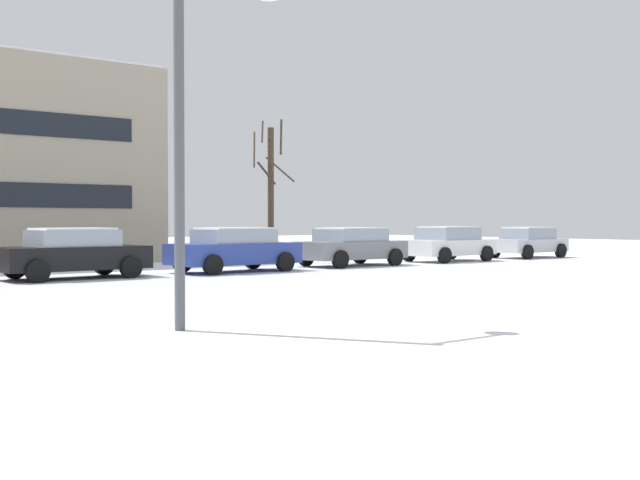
# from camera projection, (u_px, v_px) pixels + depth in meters

# --- Properties ---
(street_lamp) EXTENTS (1.88, 0.36, 5.73)m
(street_lamp) POSITION_uv_depth(u_px,v_px,m) (199.00, 101.00, 11.85)
(street_lamp) COLOR #4C4F54
(street_lamp) RESTS_ON ground
(parked_car_black) EXTENTS (4.23, 2.21, 1.47)m
(parked_car_black) POSITION_uv_depth(u_px,v_px,m) (73.00, 253.00, 22.27)
(parked_car_black) COLOR black
(parked_car_black) RESTS_ON ground
(parked_car_blue) EXTENTS (4.33, 2.21, 1.46)m
(parked_car_blue) POSITION_uv_depth(u_px,v_px,m) (234.00, 249.00, 25.19)
(parked_car_blue) COLOR #283D93
(parked_car_blue) RESTS_ON ground
(parked_car_gray) EXTENTS (4.24, 2.28, 1.43)m
(parked_car_gray) POSITION_uv_depth(u_px,v_px,m) (351.00, 246.00, 28.60)
(parked_car_gray) COLOR slate
(parked_car_gray) RESTS_ON ground
(parked_car_white) EXTENTS (4.09, 2.27, 1.44)m
(parked_car_white) POSITION_uv_depth(u_px,v_px,m) (448.00, 243.00, 31.77)
(parked_car_white) COLOR white
(parked_car_white) RESTS_ON ground
(parked_car_silver) EXTENTS (3.97, 2.09, 1.39)m
(parked_car_silver) POSITION_uv_depth(u_px,v_px,m) (528.00, 242.00, 34.92)
(parked_car_silver) COLOR silver
(parked_car_silver) RESTS_ON ground
(tree_far_mid) EXTENTS (1.66, 1.67, 5.75)m
(tree_far_mid) POSITION_uv_depth(u_px,v_px,m) (271.00, 190.00, 31.13)
(tree_far_mid) COLOR #423326
(tree_far_mid) RESTS_ON ground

